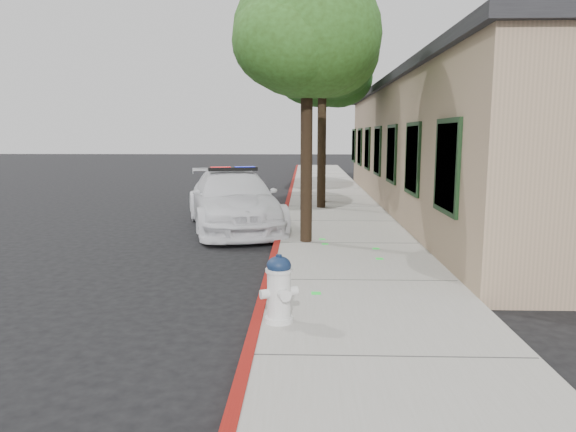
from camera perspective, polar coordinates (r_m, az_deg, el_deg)
The scene contains 9 objects.
ground at distance 8.77m, azimuth -2.64°, elevation -7.78°, with size 120.00×120.00×0.00m, color black.
sidewalk at distance 11.68m, azimuth 6.38°, elevation -3.26°, with size 3.20×60.00×0.15m, color gray.
red_curb at distance 11.65m, azimuth -1.20°, elevation -3.20°, with size 0.14×60.00×0.16m, color maroon.
clapboard_building at distance 18.40m, azimuth 21.12°, elevation 7.04°, with size 7.30×20.89×4.24m.
police_car at distance 14.08m, azimuth -5.94°, elevation 1.71°, with size 3.49×5.72×1.67m.
fire_hydrant at distance 6.69m, azimuth -0.97°, elevation -7.85°, with size 0.50×0.44×0.87m.
street_tree_near at distance 11.69m, azimuth 2.14°, elevation 18.51°, with size 3.18×3.22×5.80m.
street_tree_mid at distance 17.30m, azimuth 3.78°, elevation 16.84°, with size 3.37×3.39×6.34m.
street_tree_far at distance 18.83m, azimuth 3.83°, elevation 15.29°, with size 3.39×3.16×5.97m.
Camera 1 is at (0.67, -8.38, 2.50)m, focal length 32.85 mm.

